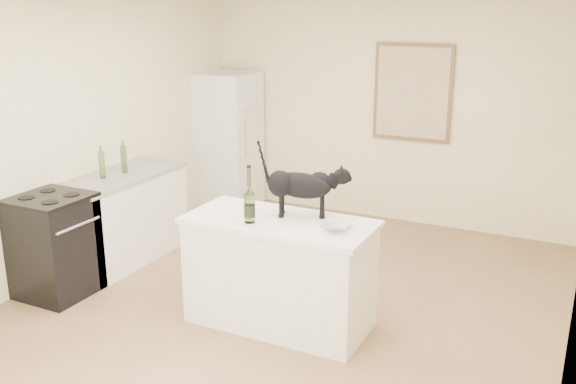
{
  "coord_description": "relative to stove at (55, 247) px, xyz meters",
  "views": [
    {
      "loc": [
        2.27,
        -4.4,
        2.55
      ],
      "look_at": [
        0.15,
        -0.15,
        1.12
      ],
      "focal_mm": 39.77,
      "sensor_mm": 36.0,
      "label": 1
    }
  ],
  "objects": [
    {
      "name": "wine_bottle",
      "position": [
        1.87,
        0.24,
        0.65
      ],
      "size": [
        0.11,
        0.11,
        0.4
      ],
      "primitive_type": "cylinder",
      "rotation": [
        0.0,
        0.0,
        0.3
      ],
      "color": "#3C6127",
      "rests_on": "island_top"
    },
    {
      "name": "counter_bottle_cluster",
      "position": [
        -0.02,
        0.86,
        0.58
      ],
      "size": [
        0.12,
        0.31,
        0.27
      ],
      "color": "#255D20",
      "rests_on": "left_countertop"
    },
    {
      "name": "left_countertop",
      "position": [
        0.0,
        0.9,
        0.43
      ],
      "size": [
        0.62,
        1.44,
        0.04
      ],
      "primitive_type": "cube",
      "color": "gray",
      "rests_on": "left_cabinets"
    },
    {
      "name": "stove",
      "position": [
        0.0,
        0.0,
        0.0
      ],
      "size": [
        0.6,
        0.6,
        0.9
      ],
      "primitive_type": "cube",
      "color": "black",
      "rests_on": "floor"
    },
    {
      "name": "floor",
      "position": [
        1.95,
        0.6,
        -0.45
      ],
      "size": [
        5.5,
        5.5,
        0.0
      ],
      "primitive_type": "plane",
      "color": "#94744E",
      "rests_on": "ground"
    },
    {
      "name": "glass_bowl",
      "position": [
        2.56,
        0.34,
        0.48
      ],
      "size": [
        0.27,
        0.27,
        0.05
      ],
      "primitive_type": "imported",
      "rotation": [
        0.0,
        0.0,
        -0.36
      ],
      "color": "silver",
      "rests_on": "island_top"
    },
    {
      "name": "island_base",
      "position": [
        2.05,
        0.4,
        -0.02
      ],
      "size": [
        1.44,
        0.67,
        0.86
      ],
      "primitive_type": "cube",
      "color": "white",
      "rests_on": "floor"
    },
    {
      "name": "fridge_paper",
      "position": [
        0.34,
        2.93,
        0.8
      ],
      "size": [
        0.01,
        0.14,
        0.17
      ],
      "primitive_type": "cube",
      "rotation": [
        0.0,
        0.0,
        0.01
      ],
      "color": "silver",
      "rests_on": "fridge"
    },
    {
      "name": "wall_back",
      "position": [
        1.95,
        3.35,
        0.85
      ],
      "size": [
        4.5,
        0.0,
        4.5
      ],
      "primitive_type": "plane",
      "rotation": [
        1.57,
        0.0,
        0.0
      ],
      "color": "#FFF5C5",
      "rests_on": "ground"
    },
    {
      "name": "black_cat",
      "position": [
        2.16,
        0.56,
        0.68
      ],
      "size": [
        0.67,
        0.42,
        0.45
      ],
      "primitive_type": null,
      "rotation": [
        0.0,
        0.0,
        0.39
      ],
      "color": "black",
      "rests_on": "island_top"
    },
    {
      "name": "island_top",
      "position": [
        2.05,
        0.4,
        0.43
      ],
      "size": [
        1.5,
        0.7,
        0.04
      ],
      "primitive_type": "cube",
      "color": "white",
      "rests_on": "island_base"
    },
    {
      "name": "artwork_frame",
      "position": [
        2.25,
        3.32,
        1.1
      ],
      "size": [
        0.9,
        0.03,
        1.1
      ],
      "primitive_type": "cube",
      "color": "brown",
      "rests_on": "wall_back"
    },
    {
      "name": "artwork_canvas",
      "position": [
        2.25,
        3.3,
        1.1
      ],
      "size": [
        0.82,
        0.0,
        1.02
      ],
      "primitive_type": "cube",
      "color": "beige",
      "rests_on": "wall_back"
    },
    {
      "name": "fridge",
      "position": [
        0.0,
        2.95,
        0.4
      ],
      "size": [
        0.68,
        0.68,
        1.7
      ],
      "primitive_type": "cube",
      "color": "white",
      "rests_on": "floor"
    },
    {
      "name": "wall_left",
      "position": [
        -0.3,
        0.6,
        0.85
      ],
      "size": [
        0.0,
        5.5,
        5.5
      ],
      "primitive_type": "plane",
      "rotation": [
        1.57,
        0.0,
        1.57
      ],
      "color": "#FFF5C5",
      "rests_on": "ground"
    },
    {
      "name": "left_cabinets",
      "position": [
        0.0,
        0.9,
        -0.02
      ],
      "size": [
        0.6,
        1.4,
        0.86
      ],
      "primitive_type": "cube",
      "color": "white",
      "rests_on": "floor"
    }
  ]
}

